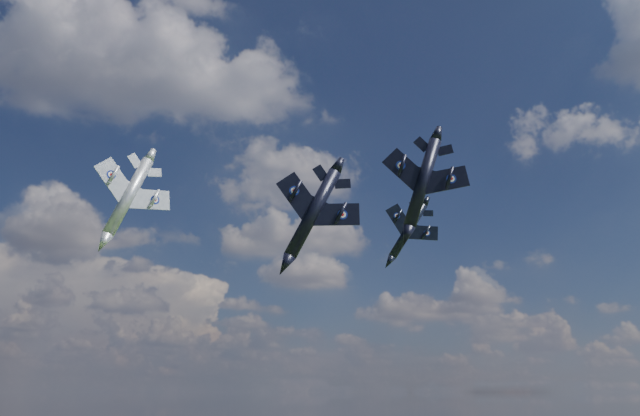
{
  "coord_description": "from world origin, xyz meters",
  "views": [
    {
      "loc": [
        -7.43,
        -61.76,
        61.07
      ],
      "look_at": [
        6.81,
        11.45,
        83.15
      ],
      "focal_mm": 35.0,
      "sensor_mm": 36.0,
      "label": 1
    }
  ],
  "objects": [
    {
      "name": "jet_right_navy",
      "position": [
        14.9,
        -3.21,
        82.12
      ],
      "size": [
        13.96,
        16.15,
        5.77
      ],
      "primitive_type": null,
      "rotation": [
        0.0,
        0.32,
        -0.32
      ],
      "color": "black"
    },
    {
      "name": "jet_high_navy",
      "position": [
        23.23,
        25.74,
        84.64
      ],
      "size": [
        12.36,
        15.03,
        7.31
      ],
      "primitive_type": null,
      "rotation": [
        0.0,
        0.56,
        -0.25
      ],
      "color": "black"
    },
    {
      "name": "jet_left_silver",
      "position": [
        -16.52,
        13.45,
        83.87
      ],
      "size": [
        16.03,
        18.13,
        6.87
      ],
      "primitive_type": null,
      "rotation": [
        0.0,
        0.38,
        0.39
      ],
      "color": "gray"
    },
    {
      "name": "jet_lead_navy",
      "position": [
        5.61,
        9.82,
        81.99
      ],
      "size": [
        14.98,
        18.5,
        8.46
      ],
      "primitive_type": null,
      "rotation": [
        0.0,
        0.47,
        -0.19
      ],
      "color": "black"
    }
  ]
}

